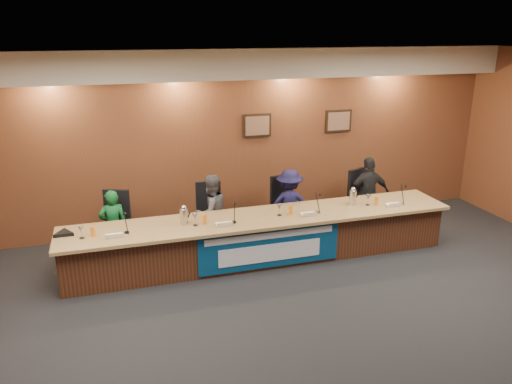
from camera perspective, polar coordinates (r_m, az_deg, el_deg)
floor at (r=6.12m, az=7.73°, el=-17.03°), size 10.00×10.00×0.00m
ceiling at (r=5.02m, az=9.32°, el=14.38°), size 10.00×8.00×0.04m
wall_back at (r=8.99m, az=-2.39°, el=5.93°), size 10.00×0.04×3.20m
soffit at (r=8.56m, az=-2.07°, el=14.45°), size 10.00×0.50×0.50m
dais_body at (r=7.91m, az=0.67°, el=-5.37°), size 6.00×0.80×0.70m
dais_top at (r=7.72m, az=0.79°, el=-2.96°), size 6.10×0.95×0.05m
banner at (r=7.53m, az=1.62°, el=-6.37°), size 2.20×0.02×0.65m
banner_text_upper at (r=7.44m, az=1.67°, el=-5.01°), size 2.00×0.01×0.10m
banner_text_lower at (r=7.56m, az=1.65°, el=-6.96°), size 1.60×0.01×0.28m
wall_photo_left at (r=9.02m, az=0.12°, el=7.60°), size 0.52×0.04×0.42m
wall_photo_right at (r=9.60m, az=9.39°, el=8.02°), size 0.52×0.04×0.42m
panelist_a at (r=8.09m, az=-15.99°, el=-3.74°), size 0.45×0.31×1.17m
panelist_b at (r=8.21m, az=-5.16°, el=-2.33°), size 0.76×0.68×1.28m
panelist_c at (r=8.57m, az=3.82°, el=-1.48°), size 0.90×0.64×1.26m
panelist_d at (r=9.18m, az=12.68°, el=-0.22°), size 0.82×0.40×1.36m
office_chair_a at (r=8.22m, az=-15.94°, el=-4.16°), size 0.63×0.63×0.08m
office_chair_b at (r=8.36m, az=-5.27°, el=-3.12°), size 0.53×0.53×0.08m
office_chair_c at (r=8.71m, az=3.57°, el=-2.18°), size 0.56×0.56×0.08m
office_chair_d at (r=9.32m, az=12.30°, el=-1.19°), size 0.63×0.63×0.08m
nameplate_a at (r=7.17m, az=-15.94°, el=-4.83°), size 0.24×0.08×0.10m
microphone_a at (r=7.33m, az=-14.56°, el=-4.47°), size 0.07×0.07×0.02m
juice_glass_a at (r=7.32m, az=-18.14°, el=-4.30°), size 0.06×0.06×0.15m
water_glass_a at (r=7.29m, az=-19.34°, el=-4.38°), size 0.08×0.08×0.18m
nameplate_b at (r=7.31m, az=-3.59°, el=-3.67°), size 0.24×0.08×0.10m
microphone_b at (r=7.47m, az=-2.54°, el=-3.43°), size 0.07×0.07×0.02m
juice_glass_b at (r=7.42m, az=-5.92°, el=-3.11°), size 0.06×0.06×0.15m
water_glass_b at (r=7.37m, az=-6.98°, el=-3.18°), size 0.08×0.08×0.18m
nameplate_c at (r=7.72m, az=6.17°, el=-2.50°), size 0.24×0.08×0.10m
microphone_c at (r=7.91m, az=6.93°, el=-2.29°), size 0.07×0.07×0.02m
juice_glass_c at (r=7.76m, az=3.97°, el=-2.09°), size 0.06×0.06×0.15m
water_glass_c at (r=7.72m, az=2.69°, el=-2.06°), size 0.08×0.08×0.18m
nameplate_d at (r=8.39m, az=15.61°, el=-1.37°), size 0.24×0.08×0.10m
microphone_d at (r=8.59m, az=16.17°, el=-1.22°), size 0.07×0.07×0.02m
juice_glass_d at (r=8.40m, az=13.64°, el=-0.98°), size 0.06×0.06×0.15m
water_glass_d at (r=8.36m, az=12.67°, el=-0.89°), size 0.08×0.08×0.18m
carafe_left at (r=7.42m, az=-8.24°, el=-2.84°), size 0.12×0.12×0.24m
carafe_right at (r=8.30m, az=10.99°, el=-0.66°), size 0.12×0.12×0.25m
speakerphone at (r=7.52m, az=-21.10°, el=-4.44°), size 0.32×0.32×0.05m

